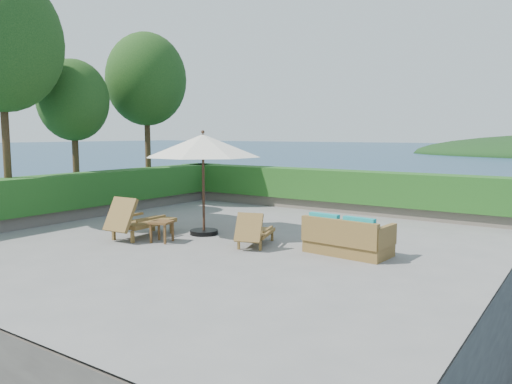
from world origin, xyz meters
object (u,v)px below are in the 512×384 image
Objects in this scene: lounge_left at (138,220)px; lounge_right at (254,231)px; patio_umbrella at (203,147)px; wicker_loveseat at (347,239)px; side_table at (162,225)px.

lounge_right is at bearing 14.13° from lounge_left.
patio_umbrella reaches higher than lounge_right.
wicker_loveseat is at bearing -5.92° from lounge_right.
lounge_left is 5.07m from wicker_loveseat.
lounge_left is at bearing -130.41° from patio_umbrella.
patio_umbrella is 2.12× the size of lounge_left.
lounge_right reaches higher than side_table.
lounge_right is at bearing 23.30° from side_table.
wicker_loveseat is (2.04, 0.45, -0.00)m from lounge_right.
wicker_loveseat is (3.86, 0.06, -1.88)m from patio_umbrella.
lounge_right is 0.83× the size of wicker_loveseat.
wicker_loveseat is at bearing 0.94° from patio_umbrella.
lounge_left is 1.00× the size of wicker_loveseat.
patio_umbrella reaches higher than side_table.
side_table is at bearing -157.64° from wicker_loveseat.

